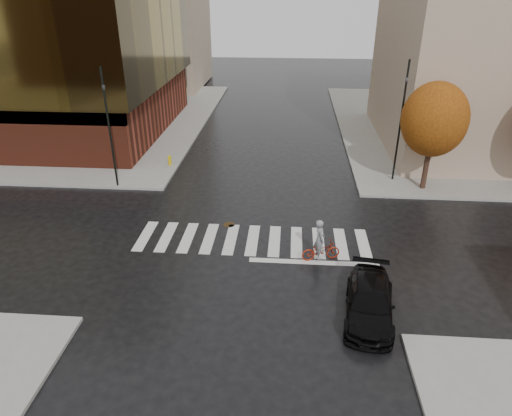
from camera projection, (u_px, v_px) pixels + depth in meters
The scene contains 12 objects.
ground at pixel (252, 245), 22.46m from camera, with size 120.00×120.00×0.00m, color black.
sidewalk_nw at pixel (47, 119), 42.58m from camera, with size 30.00×30.00×0.15m, color gray.
sidewalk_ne at pixel (512, 129), 39.68m from camera, with size 30.00×30.00×0.15m, color gray.
crosswalk at pixel (253, 240), 22.90m from camera, with size 12.00×3.00×0.01m, color silver.
building_ne_tan at pixel (510, 20), 32.31m from camera, with size 16.00×16.00×18.00m, color tan.
tree_ne_a at pixel (434, 120), 26.36m from camera, with size 3.80×3.80×6.50m.
sedan at pixel (369, 302), 17.51m from camera, with size 1.80×4.43×1.29m, color black.
cyclist at pixel (320, 246), 21.03m from camera, with size 1.92×1.08×2.07m.
traffic_light_nw at pixel (108, 121), 26.78m from camera, with size 0.23×0.21×7.22m.
traffic_light_ne at pixel (402, 114), 27.62m from camera, with size 0.16×0.19×7.47m.
fire_hydrant at pixel (170, 160), 31.58m from camera, with size 0.26×0.26×0.72m.
manhole at pixel (229, 225), 24.33m from camera, with size 0.63×0.63×0.01m, color #453218.
Camera 1 is at (1.70, -19.17, 11.73)m, focal length 32.00 mm.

